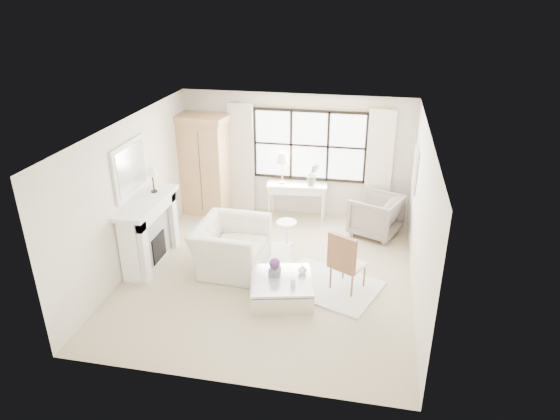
{
  "coord_description": "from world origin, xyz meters",
  "views": [
    {
      "loc": [
        1.69,
        -7.53,
        4.77
      ],
      "look_at": [
        0.16,
        0.2,
        1.19
      ],
      "focal_mm": 32.0,
      "sensor_mm": 36.0,
      "label": 1
    }
  ],
  "objects_px": {
    "club_armchair": "(231,246)",
    "coffee_table": "(281,289)",
    "console_table": "(297,201)",
    "armoire": "(205,164)"
  },
  "relations": [
    {
      "from": "club_armchair",
      "to": "coffee_table",
      "type": "xyz_separation_m",
      "value": [
        1.09,
        -0.81,
        -0.26
      ]
    },
    {
      "from": "console_table",
      "to": "coffee_table",
      "type": "relative_size",
      "value": 1.11
    },
    {
      "from": "console_table",
      "to": "club_armchair",
      "type": "relative_size",
      "value": 1.0
    },
    {
      "from": "armoire",
      "to": "club_armchair",
      "type": "distance_m",
      "value": 2.7
    },
    {
      "from": "armoire",
      "to": "coffee_table",
      "type": "height_order",
      "value": "armoire"
    },
    {
      "from": "console_table",
      "to": "coffee_table",
      "type": "bearing_deg",
      "value": -91.07
    },
    {
      "from": "armoire",
      "to": "console_table",
      "type": "distance_m",
      "value": 2.19
    },
    {
      "from": "console_table",
      "to": "club_armchair",
      "type": "xyz_separation_m",
      "value": [
        -0.82,
        -2.37,
        0.04
      ]
    },
    {
      "from": "coffee_table",
      "to": "console_table",
      "type": "bearing_deg",
      "value": 81.62
    },
    {
      "from": "armoire",
      "to": "console_table",
      "type": "bearing_deg",
      "value": 9.42
    }
  ]
}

